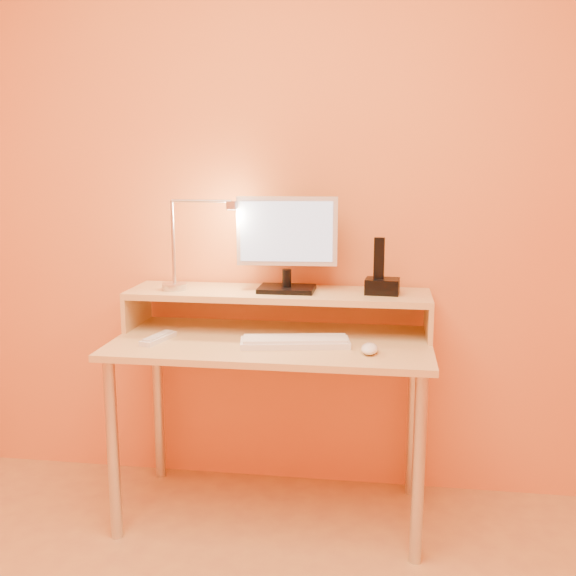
% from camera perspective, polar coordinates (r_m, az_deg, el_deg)
% --- Properties ---
extents(wall_back, '(3.00, 0.04, 2.50)m').
position_cam_1_polar(wall_back, '(2.77, -0.32, 7.95)').
color(wall_back, orange).
rests_on(wall_back, floor).
extents(desk_leg_fl, '(0.04, 0.04, 0.69)m').
position_cam_1_polar(desk_leg_fl, '(2.59, -14.74, -13.27)').
color(desk_leg_fl, silver).
rests_on(desk_leg_fl, floor).
extents(desk_leg_fr, '(0.04, 0.04, 0.69)m').
position_cam_1_polar(desk_leg_fr, '(2.41, 11.09, -15.02)').
color(desk_leg_fr, silver).
rests_on(desk_leg_fr, floor).
extents(desk_leg_bl, '(0.04, 0.04, 0.69)m').
position_cam_1_polar(desk_leg_bl, '(3.02, -11.03, -9.55)').
color(desk_leg_bl, silver).
rests_on(desk_leg_bl, floor).
extents(desk_leg_br, '(0.04, 0.04, 0.69)m').
position_cam_1_polar(desk_leg_br, '(2.87, 10.62, -10.67)').
color(desk_leg_br, silver).
rests_on(desk_leg_br, floor).
extents(desk_lower, '(1.20, 0.60, 0.02)m').
position_cam_1_polar(desk_lower, '(2.54, -1.38, -4.71)').
color(desk_lower, tan).
rests_on(desk_lower, floor).
extents(shelf_riser_left, '(0.02, 0.30, 0.14)m').
position_cam_1_polar(shelf_riser_left, '(2.82, -12.80, -1.76)').
color(shelf_riser_left, tan).
rests_on(shelf_riser_left, desk_lower).
extents(shelf_riser_right, '(0.02, 0.30, 0.14)m').
position_cam_1_polar(shelf_riser_right, '(2.64, 11.92, -2.57)').
color(shelf_riser_right, tan).
rests_on(shelf_riser_right, desk_lower).
extents(desk_shelf, '(1.20, 0.30, 0.02)m').
position_cam_1_polar(desk_shelf, '(2.65, -0.86, -0.52)').
color(desk_shelf, tan).
rests_on(desk_shelf, desk_lower).
extents(monitor_foot, '(0.22, 0.16, 0.02)m').
position_cam_1_polar(monitor_foot, '(2.64, -0.11, -0.08)').
color(monitor_foot, black).
rests_on(monitor_foot, desk_shelf).
extents(monitor_neck, '(0.04, 0.04, 0.07)m').
position_cam_1_polar(monitor_neck, '(2.63, -0.11, 0.86)').
color(monitor_neck, black).
rests_on(monitor_neck, monitor_foot).
extents(monitor_panel, '(0.40, 0.06, 0.27)m').
position_cam_1_polar(monitor_panel, '(2.62, -0.08, 4.89)').
color(monitor_panel, silver).
rests_on(monitor_panel, monitor_neck).
extents(monitor_back, '(0.36, 0.04, 0.23)m').
position_cam_1_polar(monitor_back, '(2.64, -0.01, 4.94)').
color(monitor_back, black).
rests_on(monitor_back, monitor_panel).
extents(monitor_screen, '(0.36, 0.03, 0.23)m').
position_cam_1_polar(monitor_screen, '(2.60, -0.14, 4.85)').
color(monitor_screen, '#96B2DA').
rests_on(monitor_screen, monitor_panel).
extents(lamp_base, '(0.10, 0.10, 0.02)m').
position_cam_1_polar(lamp_base, '(2.71, -9.68, 0.13)').
color(lamp_base, silver).
rests_on(lamp_base, desk_shelf).
extents(lamp_post, '(0.01, 0.01, 0.33)m').
position_cam_1_polar(lamp_post, '(2.69, -9.80, 3.85)').
color(lamp_post, silver).
rests_on(lamp_post, lamp_base).
extents(lamp_arm, '(0.24, 0.01, 0.01)m').
position_cam_1_polar(lamp_arm, '(2.64, -7.41, 7.39)').
color(lamp_arm, silver).
rests_on(lamp_arm, lamp_post).
extents(lamp_head, '(0.04, 0.04, 0.03)m').
position_cam_1_polar(lamp_head, '(2.61, -4.84, 7.08)').
color(lamp_head, silver).
rests_on(lamp_head, lamp_arm).
extents(lamp_bulb, '(0.03, 0.03, 0.00)m').
position_cam_1_polar(lamp_bulb, '(2.61, -4.84, 6.73)').
color(lamp_bulb, '#FFEAC6').
rests_on(lamp_bulb, lamp_head).
extents(phone_dock, '(0.14, 0.11, 0.06)m').
position_cam_1_polar(phone_dock, '(2.61, 8.07, 0.15)').
color(phone_dock, black).
rests_on(phone_dock, desk_shelf).
extents(phone_handset, '(0.04, 0.03, 0.16)m').
position_cam_1_polar(phone_handset, '(2.59, 7.80, 2.55)').
color(phone_handset, black).
rests_on(phone_handset, phone_dock).
extents(phone_led, '(0.01, 0.00, 0.04)m').
position_cam_1_polar(phone_led, '(2.56, 9.07, -0.09)').
color(phone_led, '#1448FF').
rests_on(phone_led, phone_dock).
extents(keyboard, '(0.42, 0.20, 0.02)m').
position_cam_1_polar(keyboard, '(2.46, 0.61, -4.71)').
color(keyboard, silver).
rests_on(keyboard, desk_lower).
extents(mouse, '(0.06, 0.11, 0.04)m').
position_cam_1_polar(mouse, '(2.37, 6.99, -5.18)').
color(mouse, white).
rests_on(mouse, desk_lower).
extents(remote_control, '(0.09, 0.19, 0.02)m').
position_cam_1_polar(remote_control, '(2.57, -11.03, -4.27)').
color(remote_control, silver).
rests_on(remote_control, desk_lower).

